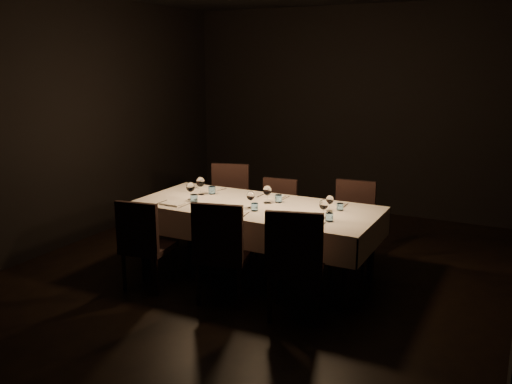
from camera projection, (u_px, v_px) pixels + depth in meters
The scene contains 14 objects.
room at pixel (256, 134), 5.43m from camera, with size 5.01×6.01×3.01m.
dining_table at pixel (256, 212), 5.62m from camera, with size 2.52×1.12×0.76m.
chair_near_left at pixel (144, 240), 5.28m from camera, with size 0.50×0.50×0.92m.
place_setting_near_left at pixel (186, 195), 5.72m from camera, with size 0.34×0.41×0.19m.
chair_near_center at pixel (221, 248), 4.98m from camera, with size 0.57×0.57×0.99m.
place_setting_near_center at pixel (247, 203), 5.40m from camera, with size 0.33×0.40×0.17m.
chair_near_right at pixel (295, 260), 4.64m from camera, with size 0.60×0.60×1.01m.
place_setting_near_right at pixel (320, 213), 5.05m from camera, with size 0.33×0.40×0.18m.
chair_far_left at pixel (228, 201), 6.69m from camera, with size 0.58×0.58×0.98m.
place_setting_far_left at pixel (206, 186), 6.11m from camera, with size 0.37×0.42×0.20m.
chair_far_center at pixel (277, 212), 6.36m from camera, with size 0.45×0.45×0.87m.
place_setting_far_center at pixel (272, 194), 5.74m from camera, with size 0.34×0.41×0.19m.
chair_far_right at pixel (353, 219), 6.00m from camera, with size 0.49×0.49×0.92m.
place_setting_far_right at pixel (333, 203), 5.44m from camera, with size 0.30×0.39×0.16m.
Camera 1 is at (2.48, -4.82, 2.21)m, focal length 38.00 mm.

